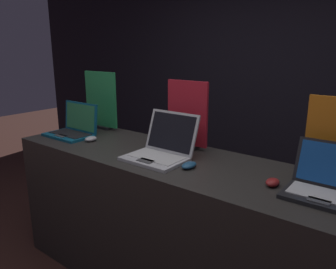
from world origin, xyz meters
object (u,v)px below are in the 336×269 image
object	(u,v)px
mouse_back	(273,182)
laptop_front	(73,128)
mouse_middle	(189,165)
mouse_front	(91,139)
laptop_middle	(161,148)
promo_stand_front	(101,102)
laptop_back	(327,184)
promo_stand_middle	(187,116)

from	to	relation	value
mouse_back	laptop_front	bearing A→B (deg)	179.97
mouse_middle	mouse_back	bearing A→B (deg)	5.63
mouse_front	laptop_middle	size ratio (longest dim) A/B	0.26
promo_stand_front	laptop_back	distance (m)	1.93
mouse_back	promo_stand_middle	bearing A→B (deg)	158.63
promo_stand_middle	laptop_back	xyz separation A→B (m)	(0.98, -0.24, -0.17)
laptop_middle	mouse_middle	bearing A→B (deg)	-10.42
mouse_middle	laptop_back	world-z (taller)	laptop_back
laptop_middle	mouse_front	bearing A→B (deg)	-177.75
promo_stand_front	laptop_back	bearing A→B (deg)	-7.83
laptop_front	laptop_middle	size ratio (longest dim) A/B	1.02
mouse_front	promo_stand_front	size ratio (longest dim) A/B	0.20
promo_stand_middle	laptop_front	bearing A→B (deg)	-162.71
laptop_back	mouse_back	distance (m)	0.25
laptop_front	laptop_middle	distance (m)	0.92
mouse_back	promo_stand_front	bearing A→B (deg)	169.57
laptop_front	mouse_middle	distance (m)	1.17
mouse_middle	laptop_back	xyz separation A→B (m)	(0.73, 0.09, 0.04)
laptop_middle	mouse_middle	distance (m)	0.26
promo_stand_front	mouse_back	xyz separation A→B (m)	(1.66, -0.31, -0.22)
laptop_middle	laptop_front	bearing A→B (deg)	179.78
mouse_front	promo_stand_middle	distance (m)	0.77
promo_stand_front	promo_stand_middle	world-z (taller)	promo_stand_front
promo_stand_front	laptop_back	world-z (taller)	promo_stand_front
mouse_front	mouse_middle	xyz separation A→B (m)	(0.92, -0.02, -0.00)
laptop_middle	mouse_back	distance (m)	0.74
laptop_front	mouse_front	distance (m)	0.26
laptop_front	promo_stand_front	xyz separation A→B (m)	(-0.00, 0.30, 0.18)
laptop_back	mouse_middle	bearing A→B (deg)	-172.87
mouse_front	laptop_back	size ratio (longest dim) A/B	0.29
mouse_front	mouse_back	distance (m)	1.41
mouse_middle	promo_stand_middle	bearing A→B (deg)	126.41
laptop_front	mouse_back	bearing A→B (deg)	-0.03
laptop_middle	mouse_back	size ratio (longest dim) A/B	4.09
laptop_front	mouse_back	distance (m)	1.66
promo_stand_middle	laptop_back	distance (m)	1.03
mouse_back	laptop_middle	bearing A→B (deg)	-179.80
laptop_front	laptop_back	size ratio (longest dim) A/B	1.11
promo_stand_front	mouse_back	bearing A→B (deg)	-10.43
promo_stand_front	promo_stand_middle	size ratio (longest dim) A/B	1.04
laptop_front	promo_stand_middle	world-z (taller)	promo_stand_middle
mouse_middle	mouse_back	size ratio (longest dim) A/B	1.25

